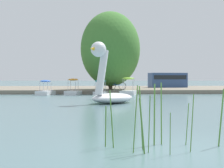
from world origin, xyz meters
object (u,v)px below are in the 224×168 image
at_px(pedal_boat_lime, 128,90).
at_px(parked_van, 168,80).
at_px(pedal_boat_blue, 45,91).
at_px(tree_willow_overhanging, 111,49).
at_px(bicycle_parked, 117,86).
at_px(swan_boat, 109,87).
at_px(pedal_boat_orange, 73,90).
at_px(pedal_boat_teal, 100,90).

relative_size(pedal_boat_lime, parked_van, 0.50).
distance_m(pedal_boat_blue, parked_van, 17.83).
xyz_separation_m(tree_willow_overhanging, bicycle_parked, (0.60, -1.32, -3.77)).
distance_m(swan_boat, bicycle_parked, 14.78).
height_order(swan_boat, parked_van, swan_boat).
distance_m(swan_boat, parked_van, 24.94).
height_order(pedal_boat_orange, parked_van, parked_van).
distance_m(pedal_boat_lime, pedal_boat_orange, 5.09).
bearing_deg(parked_van, pedal_boat_blue, -139.47).
height_order(pedal_boat_lime, pedal_boat_teal, pedal_boat_lime).
distance_m(pedal_boat_lime, pedal_boat_teal, 2.58).
bearing_deg(pedal_boat_lime, tree_willow_overhanging, 110.42).
distance_m(pedal_boat_teal, pedal_boat_blue, 5.02).
xyz_separation_m(bicycle_parked, parked_van, (6.82, 8.82, 0.61)).
bearing_deg(swan_boat, parked_van, 70.71).
height_order(swan_boat, pedal_boat_blue, swan_boat).
bearing_deg(pedal_boat_orange, pedal_boat_blue, -176.64).
bearing_deg(swan_boat, pedal_boat_blue, 113.89).
bearing_deg(tree_willow_overhanging, parked_van, 45.33).
bearing_deg(parked_van, bicycle_parked, -127.70).
relative_size(pedal_boat_lime, pedal_boat_teal, 1.24).
relative_size(pedal_boat_lime, tree_willow_overhanging, 0.28).
bearing_deg(pedal_boat_teal, pedal_boat_lime, -2.25).
relative_size(swan_boat, pedal_boat_teal, 1.87).
xyz_separation_m(pedal_boat_blue, parked_van, (13.53, 11.57, 0.98)).
xyz_separation_m(swan_boat, pedal_boat_blue, (-5.30, 11.96, -0.60)).
relative_size(pedal_boat_teal, pedal_boat_blue, 0.86).
bearing_deg(pedal_boat_blue, pedal_boat_orange, 3.36).
bearing_deg(parked_van, tree_willow_overhanging, -134.67).
bearing_deg(pedal_boat_lime, swan_boat, -100.74).
bearing_deg(pedal_boat_teal, parked_van, 53.11).
xyz_separation_m(pedal_boat_lime, pedal_boat_teal, (-2.58, 0.10, 0.02)).
relative_size(pedal_boat_orange, tree_willow_overhanging, 0.27).
bearing_deg(pedal_boat_lime, bicycle_parked, 108.32).
relative_size(bicycle_parked, parked_van, 0.36).
bearing_deg(bicycle_parked, pedal_boat_teal, -123.93).
relative_size(tree_willow_overhanging, bicycle_parked, 4.93).
distance_m(swan_boat, pedal_boat_orange, 12.44).
bearing_deg(pedal_boat_teal, swan_boat, -88.65).
relative_size(pedal_boat_orange, pedal_boat_blue, 1.04).
height_order(pedal_boat_orange, pedal_boat_blue, pedal_boat_orange).
height_order(pedal_boat_teal, bicycle_parked, pedal_boat_teal).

